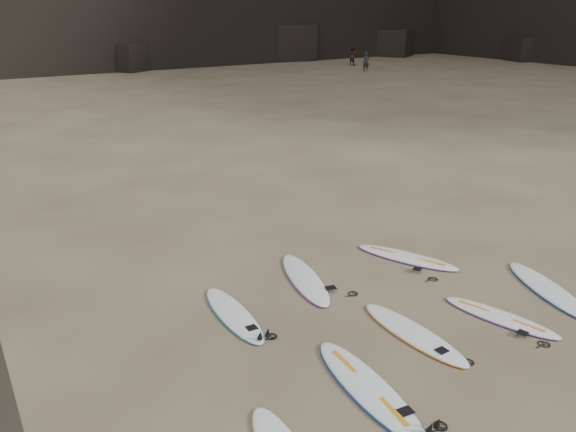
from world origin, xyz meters
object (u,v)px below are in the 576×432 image
object	(u,v)px
surfboard_5	(234,314)
surfboard_1	(368,387)
surfboard_6	(305,278)
person_b	(352,56)
surfboard_3	(500,317)
surfboard_4	(548,289)
surfboard_2	(413,333)
person_a	(366,62)
surfboard_7	(407,257)

from	to	relation	value
surfboard_5	surfboard_1	bearing A→B (deg)	-73.10
surfboard_6	person_b	distance (m)	45.38
surfboard_3	surfboard_4	world-z (taller)	surfboard_4
surfboard_2	surfboard_5	size ratio (longest dim) A/B	1.05
surfboard_3	person_a	size ratio (longest dim) A/B	1.37
surfboard_3	surfboard_5	world-z (taller)	surfboard_5
surfboard_7	person_a	bearing A→B (deg)	27.59
surfboard_7	person_a	xyz separation A→B (m)	(24.14, 30.77, 0.77)
surfboard_6	person_a	world-z (taller)	person_a
person_a	surfboard_2	bearing A→B (deg)	-109.70
surfboard_2	surfboard_1	bearing A→B (deg)	-157.67
surfboard_6	surfboard_2	bearing A→B (deg)	-65.51
surfboard_5	surfboard_7	size ratio (longest dim) A/B	0.95
surfboard_6	surfboard_7	world-z (taller)	surfboard_6
surfboard_3	person_a	xyz separation A→B (m)	(24.51, 33.67, 0.77)
surfboard_2	surfboard_7	distance (m)	3.26
surfboard_1	surfboard_6	world-z (taller)	surfboard_1
surfboard_2	person_a	world-z (taller)	person_a
surfboard_4	surfboard_5	size ratio (longest dim) A/B	1.12
surfboard_4	person_b	bearing A→B (deg)	77.12
surfboard_3	surfboard_4	bearing A→B (deg)	-9.18
surfboard_1	surfboard_7	world-z (taller)	surfboard_1
surfboard_3	surfboard_5	distance (m)	5.04
surfboard_6	surfboard_7	size ratio (longest dim) A/B	1.03
surfboard_1	surfboard_7	distance (m)	4.98
surfboard_6	person_a	bearing A→B (deg)	63.66
surfboard_1	person_a	xyz separation A→B (m)	(27.97, 33.95, 0.76)
surfboard_3	person_b	bearing A→B (deg)	40.01
person_b	surfboard_5	bearing A→B (deg)	124.38
surfboard_7	surfboard_4	bearing A→B (deg)	-87.53
surfboard_4	person_a	bearing A→B (deg)	76.05
surfboard_7	person_a	world-z (taller)	person_a
surfboard_2	surfboard_6	distance (m)	2.84
surfboard_4	person_a	xyz separation A→B (m)	(22.77, 33.49, 0.77)
surfboard_2	person_b	world-z (taller)	person_b
surfboard_2	surfboard_5	xyz separation A→B (m)	(-2.43, 2.31, -0.00)
surfboard_3	person_a	world-z (taller)	person_a
surfboard_5	person_a	distance (m)	42.20
surfboard_4	surfboard_7	bearing A→B (deg)	137.03
surfboard_4	person_b	world-z (taller)	person_b
surfboard_1	surfboard_2	xyz separation A→B (m)	(1.67, 0.74, -0.00)
surfboard_3	person_b	distance (m)	46.63
surfboard_6	surfboard_7	bearing A→B (deg)	7.24
surfboard_4	surfboard_5	world-z (taller)	surfboard_4
person_a	surfboard_5	bearing A→B (deg)	-114.24
surfboard_2	person_b	xyz separation A→B (m)	(28.39, 37.81, 0.87)
surfboard_1	surfboard_2	world-z (taller)	surfboard_1
surfboard_1	person_b	size ratio (longest dim) A/B	1.48
surfboard_2	person_a	distance (m)	42.37
surfboard_1	surfboard_4	bearing A→B (deg)	10.80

